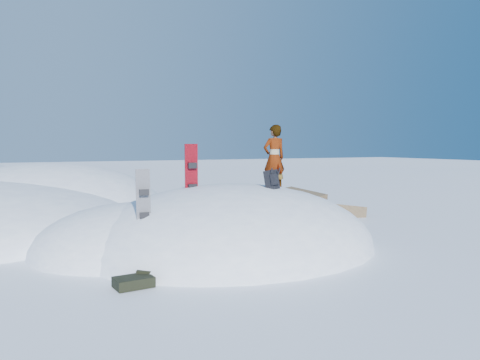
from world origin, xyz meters
name	(u,v)px	position (x,y,z in m)	size (l,w,h in m)	color
ground	(231,247)	(0.00, 0.00, 0.00)	(120.00, 120.00, 0.00)	white
snow_mound	(220,246)	(-0.17, 0.24, 0.00)	(8.00, 6.00, 3.00)	white
rock_outcrop	(295,218)	(3.72, 3.01, 0.01)	(4.68, 4.41, 1.68)	brown
snowboard_red	(192,179)	(-0.85, 0.31, 1.63)	(0.31, 0.15, 1.65)	red
snowboard_dark	(144,206)	(-2.28, -0.91, 1.21)	(0.30, 0.22, 1.50)	black
backpack	(272,180)	(0.78, -0.59, 1.62)	(0.43, 0.47, 0.52)	black
gear_pile	(136,280)	(-2.73, -2.07, 0.11)	(0.83, 0.63, 0.22)	black
person	(274,158)	(1.58, 0.70, 2.07)	(0.63, 0.41, 1.72)	slate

